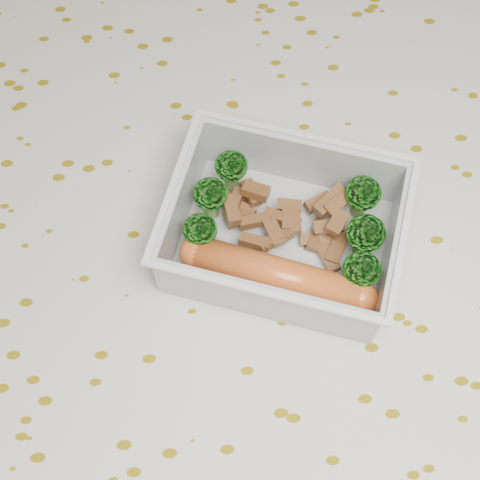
{
  "coord_description": "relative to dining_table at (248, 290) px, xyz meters",
  "views": [
    {
      "loc": [
        -0.02,
        -0.21,
        1.2
      ],
      "look_at": [
        -0.01,
        -0.01,
        0.78
      ],
      "focal_mm": 50.0,
      "sensor_mm": 36.0,
      "label": 1
    }
  ],
  "objects": [
    {
      "name": "meat_pile",
      "position": [
        0.03,
        0.01,
        0.11
      ],
      "size": [
        0.09,
        0.08,
        0.03
      ],
      "color": "brown",
      "rests_on": "lunch_container"
    },
    {
      "name": "dining_table",
      "position": [
        0.0,
        0.0,
        0.0
      ],
      "size": [
        1.4,
        0.9,
        0.75
      ],
      "color": "brown",
      "rests_on": "ground"
    },
    {
      "name": "ground_plane",
      "position": [
        0.0,
        0.0,
        -0.67
      ],
      "size": [
        4.0,
        4.0,
        0.0
      ],
      "primitive_type": "plane",
      "color": "olive",
      "rests_on": "ground"
    },
    {
      "name": "broccoli_florets",
      "position": [
        0.03,
        0.01,
        0.12
      ],
      "size": [
        0.14,
        0.11,
        0.04
      ],
      "color": "#608C3F",
      "rests_on": "lunch_container"
    },
    {
      "name": "lunch_container",
      "position": [
        0.02,
        -0.0,
        0.11
      ],
      "size": [
        0.19,
        0.17,
        0.06
      ],
      "color": "silver",
      "rests_on": "tablecloth"
    },
    {
      "name": "sausage",
      "position": [
        0.02,
        -0.03,
        0.11
      ],
      "size": [
        0.13,
        0.07,
        0.03
      ],
      "color": "#BD5521",
      "rests_on": "lunch_container"
    },
    {
      "name": "tablecloth",
      "position": [
        0.0,
        0.0,
        0.05
      ],
      "size": [
        1.46,
        0.96,
        0.19
      ],
      "color": "beige",
      "rests_on": "dining_table"
    }
  ]
}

